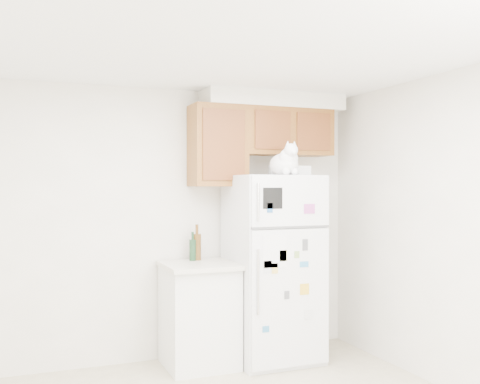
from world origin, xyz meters
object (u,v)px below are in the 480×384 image
refrigerator (273,268)px  bottle_amber (197,242)px  cat (286,162)px  storage_box_back (279,170)px  base_counter (199,314)px  storage_box_front (301,171)px  bottle_green (193,246)px

refrigerator → bottle_amber: 0.74m
refrigerator → cat: bearing=-76.3°
cat → storage_box_back: 0.26m
base_counter → storage_box_front: size_ratio=6.13×
bottle_green → bottle_amber: size_ratio=0.80×
cat → bottle_green: size_ratio=1.64×
refrigerator → cat: cat is taller
base_counter → cat: cat is taller
storage_box_front → bottle_green: size_ratio=0.57×
cat → storage_box_back: cat is taller
storage_box_front → refrigerator: bearing=170.5°
storage_box_back → bottle_green: storage_box_back is taller
refrigerator → storage_box_front: 0.94m
bottle_amber → base_counter: bearing=-101.6°
cat → bottle_green: (-0.74, 0.41, -0.76)m
storage_box_back → bottle_green: (-0.80, 0.17, -0.70)m
refrigerator → storage_box_front: storage_box_front is taller
base_counter → bottle_green: bottle_green is taller
bottle_amber → refrigerator: bearing=-21.7°
bottle_green → base_counter: bearing=-86.2°
storage_box_back → bottle_green: 1.07m
storage_box_front → bottle_green: 1.23m
cat → bottle_amber: size_ratio=1.31×
bottle_amber → cat: bearing=-32.0°
refrigerator → base_counter: refrigerator is taller
refrigerator → bottle_amber: (-0.65, 0.26, 0.23)m
base_counter → bottle_green: (-0.01, 0.16, 0.59)m
base_counter → storage_box_back: bearing=-0.2°
base_counter → cat: 1.56m
base_counter → bottle_green: bearing=93.8°
storage_box_back → bottle_green: size_ratio=0.68×
base_counter → bottle_amber: 0.65m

